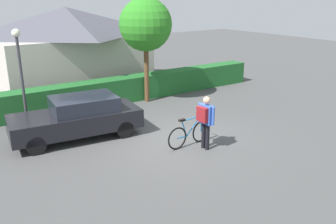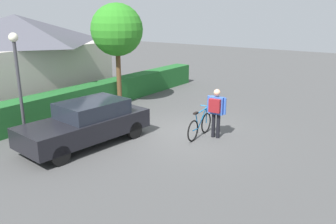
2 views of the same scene
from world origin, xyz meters
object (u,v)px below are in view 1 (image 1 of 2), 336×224
object	(u,v)px
street_lamp	(20,66)
tree_kerbside	(146,25)
parked_car_near	(78,117)
bicycle	(190,134)
person_rider	(205,118)

from	to	relation	value
street_lamp	tree_kerbside	size ratio (longest dim) A/B	0.79
parked_car_near	bicycle	xyz separation A→B (m)	(2.71, -2.69, -0.33)
person_rider	street_lamp	world-z (taller)	street_lamp
person_rider	tree_kerbside	xyz separation A→B (m)	(1.26, 5.64, 2.39)
street_lamp	tree_kerbside	distance (m)	5.73
tree_kerbside	person_rider	bearing A→B (deg)	-102.62
bicycle	parked_car_near	bearing A→B (deg)	135.22
parked_car_near	bicycle	distance (m)	3.83
bicycle	person_rider	world-z (taller)	person_rider
parked_car_near	street_lamp	bearing A→B (deg)	132.56
person_rider	parked_car_near	bearing A→B (deg)	132.81
person_rider	tree_kerbside	bearing A→B (deg)	77.38
parked_car_near	bicycle	bearing A→B (deg)	-44.78
parked_car_near	tree_kerbside	xyz separation A→B (m)	(4.20, 2.46, 2.70)
street_lamp	parked_car_near	bearing A→B (deg)	-47.44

